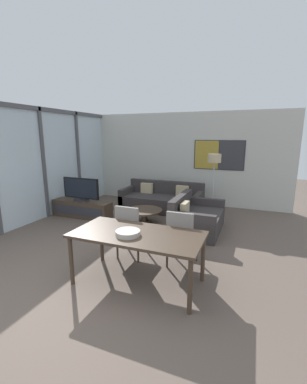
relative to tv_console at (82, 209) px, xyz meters
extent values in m
plane|color=brown|center=(1.92, -3.09, -0.22)|extent=(24.00, 24.00, 0.00)
cube|color=silver|center=(1.92, 2.45, 1.18)|extent=(6.62, 0.06, 2.80)
cube|color=#2D2D33|center=(3.13, 2.41, 1.33)|extent=(1.46, 0.01, 0.86)
cube|color=#B29333|center=(2.77, 2.41, 1.33)|extent=(0.69, 0.02, 0.82)
cube|color=#38383D|center=(3.49, 2.41, 1.33)|extent=(0.69, 0.02, 0.82)
cube|color=silver|center=(-0.89, -0.32, 1.18)|extent=(0.02, 5.54, 2.80)
cube|color=#515156|center=(-0.86, -0.32, 2.53)|extent=(0.07, 5.54, 0.10)
cube|color=#515156|center=(-0.86, -0.32, 1.18)|extent=(0.07, 0.08, 2.80)
cube|color=#515156|center=(-0.86, 1.07, 1.18)|extent=(0.07, 0.08, 2.80)
cube|color=#706051|center=(1.73, 0.14, -0.21)|extent=(2.57, 1.78, 0.01)
cube|color=#423326|center=(0.00, 0.00, 0.00)|extent=(1.63, 0.41, 0.44)
cube|color=#2D2D33|center=(0.00, -0.21, 0.00)|extent=(1.50, 0.01, 0.24)
cube|color=#2D2D33|center=(0.00, 0.00, 0.24)|extent=(0.36, 0.20, 0.05)
cube|color=#2D2D33|center=(0.00, 0.00, 0.31)|extent=(0.06, 0.03, 0.08)
cube|color=black|center=(0.00, 0.00, 0.56)|extent=(1.06, 0.04, 0.54)
cube|color=black|center=(0.00, -0.02, 0.56)|extent=(0.99, 0.01, 0.48)
cube|color=#383333|center=(1.73, 1.34, -0.01)|extent=(2.28, 0.98, 0.42)
cube|color=#383333|center=(1.73, 1.75, 0.18)|extent=(2.28, 0.16, 0.79)
cube|color=#383333|center=(0.66, 1.34, 0.08)|extent=(0.14, 0.98, 0.60)
cube|color=#383333|center=(2.80, 1.34, 0.08)|extent=(0.14, 0.98, 0.60)
cube|color=#C6B289|center=(1.18, 1.57, 0.35)|extent=(0.36, 0.12, 0.30)
cube|color=#C6B289|center=(2.28, 1.57, 0.35)|extent=(0.36, 0.12, 0.30)
cube|color=#383333|center=(3.06, 0.14, -0.01)|extent=(0.98, 1.48, 0.42)
cube|color=#383333|center=(2.65, 0.14, 0.18)|extent=(0.16, 1.48, 0.79)
cube|color=#383333|center=(3.06, -0.53, 0.08)|extent=(0.98, 0.14, 0.60)
cube|color=#383333|center=(3.06, 0.81, 0.08)|extent=(0.98, 0.14, 0.60)
cube|color=#C6B289|center=(2.83, -0.19, 0.35)|extent=(0.12, 0.36, 0.30)
cylinder|color=#423326|center=(1.73, 0.14, -0.20)|extent=(0.39, 0.39, 0.03)
cylinder|color=#423326|center=(1.73, 0.14, -0.06)|extent=(0.16, 0.16, 0.31)
cylinder|color=#423326|center=(1.73, 0.14, 0.11)|extent=(0.87, 0.87, 0.04)
cube|color=#423326|center=(2.69, -2.27, 0.53)|extent=(1.85, 0.90, 0.04)
cylinder|color=#423326|center=(1.83, -2.66, 0.14)|extent=(0.06, 0.06, 0.72)
cylinder|color=#423326|center=(3.56, -2.66, 0.14)|extent=(0.06, 0.06, 0.72)
cylinder|color=#423326|center=(1.83, -1.87, 0.14)|extent=(0.06, 0.06, 0.72)
cylinder|color=#423326|center=(3.56, -1.87, 0.14)|extent=(0.06, 0.06, 0.72)
cube|color=gray|center=(2.24, -1.52, 0.20)|extent=(0.46, 0.46, 0.06)
cube|color=gray|center=(2.24, -1.72, 0.48)|extent=(0.42, 0.05, 0.51)
cylinder|color=#423326|center=(2.04, -1.72, -0.03)|extent=(0.04, 0.04, 0.39)
cylinder|color=#423326|center=(2.44, -1.72, -0.03)|extent=(0.04, 0.04, 0.39)
cylinder|color=#423326|center=(2.04, -1.32, -0.03)|extent=(0.04, 0.04, 0.39)
cylinder|color=#423326|center=(2.44, -1.32, -0.03)|extent=(0.04, 0.04, 0.39)
cube|color=gray|center=(3.15, -1.50, 0.20)|extent=(0.46, 0.46, 0.06)
cube|color=gray|center=(3.15, -1.70, 0.48)|extent=(0.42, 0.05, 0.51)
cylinder|color=#423326|center=(2.95, -1.70, -0.03)|extent=(0.04, 0.04, 0.39)
cylinder|color=#423326|center=(3.35, -1.70, -0.03)|extent=(0.04, 0.04, 0.39)
cylinder|color=#423326|center=(2.95, -1.30, -0.03)|extent=(0.04, 0.04, 0.39)
cylinder|color=#423326|center=(3.35, -1.30, -0.03)|extent=(0.04, 0.04, 0.39)
cylinder|color=#B7B2A8|center=(2.60, -2.38, 0.58)|extent=(0.34, 0.34, 0.07)
torus|color=#B7B2A8|center=(2.60, -2.38, 0.60)|extent=(0.34, 0.34, 0.02)
cylinder|color=#2D2D33|center=(3.17, 1.32, -0.21)|extent=(0.28, 0.28, 0.02)
cylinder|color=#B7B7BC|center=(3.17, 1.32, 0.51)|extent=(0.03, 0.03, 1.41)
cylinder|color=#C6B289|center=(3.17, 1.32, 1.33)|extent=(0.33, 0.33, 0.22)
camera|label=1|loc=(4.17, -5.34, 1.89)|focal=24.00mm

